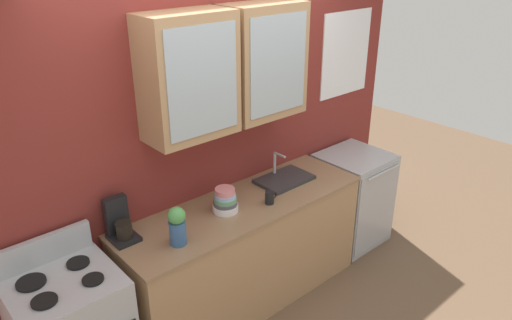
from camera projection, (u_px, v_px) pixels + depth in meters
The scene contains 9 objects.
ground_plane at pixel (245, 298), 4.03m from camera, with size 10.00×10.00×0.00m, color brown.
back_wall_unit at pixel (217, 119), 3.62m from camera, with size 3.96×0.43×2.72m.
counter at pixel (245, 253), 3.84m from camera, with size 2.03×0.63×0.90m.
sink_faucet at pixel (284, 178), 3.99m from camera, with size 0.45×0.30×0.22m.
bowl_stack at pixel (225, 201), 3.52m from camera, with size 0.19×0.19×0.18m.
vase at pixel (177, 225), 3.12m from camera, with size 0.12×0.12×0.27m.
cup_near_sink at pixel (270, 198), 3.64m from camera, with size 0.11×0.07×0.10m.
dishwasher at pixel (352, 198), 4.65m from camera, with size 0.60×0.62×0.90m.
coffee_maker at pixel (120, 224), 3.19m from camera, with size 0.17×0.20×0.29m.
Camera 1 is at (-2.04, -2.44, 2.72)m, focal length 34.07 mm.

